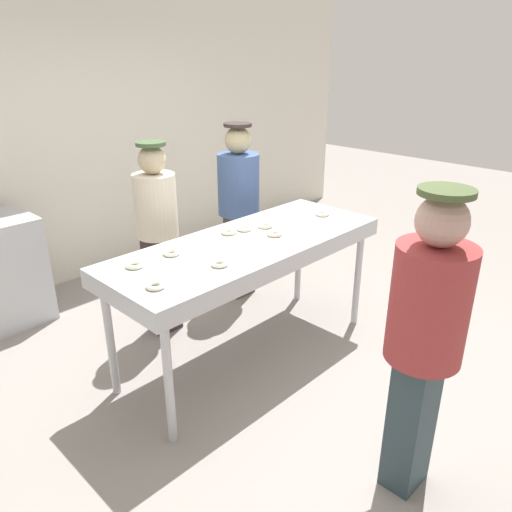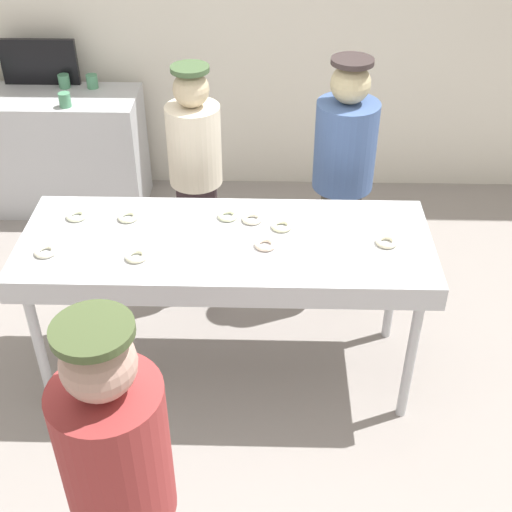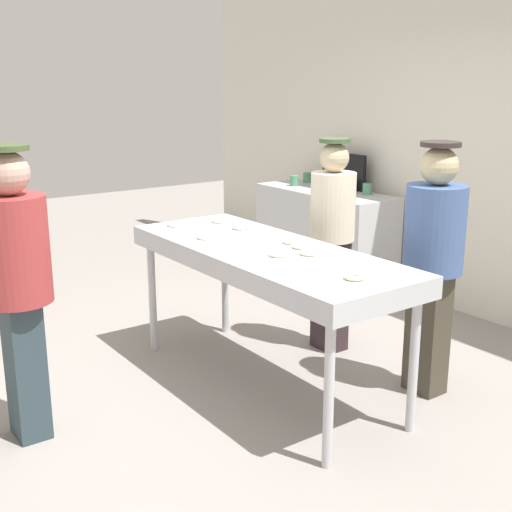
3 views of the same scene
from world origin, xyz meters
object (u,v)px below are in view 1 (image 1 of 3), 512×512
Objects in this scene: sugar_donut_0 at (135,265)px; customer_waiting at (425,329)px; sugar_donut_6 at (171,253)px; sugar_donut_3 at (155,286)px; sugar_donut_8 at (220,264)px; sugar_donut_2 at (265,225)px; fryer_conveyor at (248,250)px; sugar_donut_7 at (322,214)px; sugar_donut_4 at (275,234)px; worker_baker at (239,199)px; sugar_donut_1 at (244,228)px; sugar_donut_5 at (229,232)px; worker_assistant at (158,230)px.

customer_waiting is (0.55, -1.68, 0.00)m from sugar_donut_0.
sugar_donut_6 is (0.28, -0.00, 0.00)m from sugar_donut_0.
sugar_donut_3 is 0.47m from sugar_donut_8.
sugar_donut_2 is at bearing 65.86° from customer_waiting.
customer_waiting is (-0.28, -1.50, 0.09)m from fryer_conveyor.
sugar_donut_2 is (0.30, 0.11, 0.09)m from fryer_conveyor.
sugar_donut_0 is 1.13m from sugar_donut_2.
sugar_donut_7 is at bearing 6.98° from sugar_donut_8.
sugar_donut_0 and sugar_donut_6 have the same top height.
worker_baker is (0.47, 0.88, -0.02)m from sugar_donut_4.
sugar_donut_1 is at bearing 71.64° from customer_waiting.
sugar_donut_2 is 0.79m from sugar_donut_8.
customer_waiting reaches higher than sugar_donut_7.
fryer_conveyor is at bearing -127.51° from sugar_donut_1.
worker_baker is (0.39, 0.70, -0.02)m from sugar_donut_2.
sugar_donut_3 is at bearing -170.23° from fryer_conveyor.
sugar_donut_6 is 0.38m from sugar_donut_8.
sugar_donut_2 is 0.31m from sugar_donut_5.
sugar_donut_3 is 1.00× the size of sugar_donut_4.
sugar_donut_2 is 0.07× the size of worker_baker.
sugar_donut_1 is 0.72m from worker_assistant.
sugar_donut_3 is at bearing 43.47° from worker_assistant.
sugar_donut_5 is at bearing 164.48° from sugar_donut_7.
fryer_conveyor is at bearing -18.06° from sugar_donut_6.
worker_assistant is (-0.53, 0.68, -0.07)m from sugar_donut_2.
sugar_donut_3 and sugar_donut_4 have the same top height.
customer_waiting is at bearing -71.74° from sugar_donut_0.
sugar_donut_1 is at bearing 107.22° from sugar_donut_4.
customer_waiting is (-0.57, -1.61, 0.00)m from sugar_donut_2.
sugar_donut_2 is 0.80m from worker_baker.
sugar_donut_0 is 0.29m from sugar_donut_6.
sugar_donut_0 is 1.00× the size of sugar_donut_4.
sugar_donut_3 is 1.48m from customer_waiting.
sugar_donut_8 is at bearing -138.38° from sugar_donut_5.
sugar_donut_0 and sugar_donut_1 have the same top height.
sugar_donut_0 is 1.00× the size of sugar_donut_2.
sugar_donut_8 is (-0.65, -0.12, 0.00)m from sugar_donut_4.
worker_assistant is (-0.23, 0.58, -0.07)m from sugar_donut_5.
sugar_donut_4 is at bearing -52.14° from sugar_donut_5.
sugar_donut_0 is at bearing 176.28° from sugar_donut_2.
sugar_donut_8 is (-0.44, -0.19, 0.09)m from fryer_conveyor.
sugar_donut_6 is 1.00× the size of sugar_donut_8.
sugar_donut_1 and sugar_donut_4 have the same top height.
sugar_donut_8 is at bearing -43.20° from sugar_donut_0.
customer_waiting is at bearing -80.88° from sugar_donut_6.
sugar_donut_8 is at bearing -147.86° from sugar_donut_1.
worker_baker is at bearing 100.52° from sugar_donut_7.
fryer_conveyor is at bearing 74.99° from customer_waiting.
sugar_donut_7 is at bearing -14.17° from sugar_donut_2.
worker_assistant reaches higher than sugar_donut_2.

